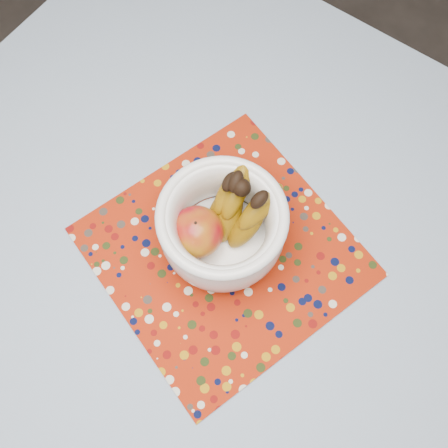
# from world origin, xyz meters

# --- Properties ---
(table) EXTENTS (1.20, 1.20, 0.75)m
(table) POSITION_xyz_m (0.00, 0.00, 0.67)
(table) COLOR brown
(table) RESTS_ON ground
(tablecloth) EXTENTS (1.32, 1.32, 0.01)m
(tablecloth) POSITION_xyz_m (0.00, 0.00, 0.76)
(tablecloth) COLOR slate
(tablecloth) RESTS_ON table
(placemat) EXTENTS (0.53, 0.53, 0.00)m
(placemat) POSITION_xyz_m (0.01, 0.05, 0.76)
(placemat) COLOR #9A1F08
(placemat) RESTS_ON tablecloth
(fruit_bowl) EXTENTS (0.22, 0.23, 0.16)m
(fruit_bowl) POSITION_xyz_m (-0.01, 0.08, 0.84)
(fruit_bowl) COLOR white
(fruit_bowl) RESTS_ON placemat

